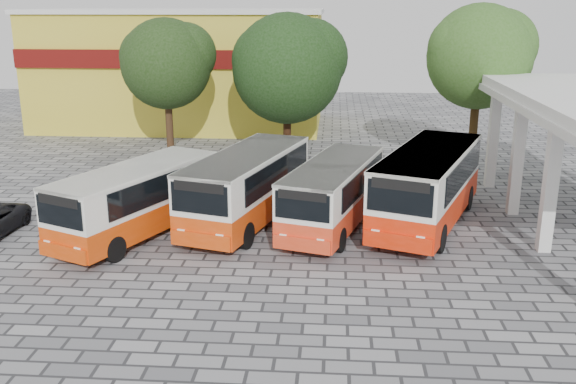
# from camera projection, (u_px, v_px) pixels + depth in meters

# --- Properties ---
(ground) EXTENTS (90.00, 90.00, 0.00)m
(ground) POSITION_uv_depth(u_px,v_px,m) (327.00, 264.00, 22.24)
(ground) COLOR #5B5B60
(ground) RESTS_ON ground
(shophouse_block) EXTENTS (20.40, 10.40, 8.30)m
(shophouse_block) POSITION_uv_depth(u_px,v_px,m) (182.00, 68.00, 46.69)
(shophouse_block) COLOR gold
(shophouse_block) RESTS_ON ground
(bus_far_left) EXTENTS (5.17, 8.12, 2.73)m
(bus_far_left) POSITION_uv_depth(u_px,v_px,m) (137.00, 197.00, 24.50)
(bus_far_left) COLOR #D23A04
(bus_far_left) RESTS_ON ground
(bus_centre_left) EXTENTS (4.63, 8.62, 2.93)m
(bus_centre_left) POSITION_uv_depth(u_px,v_px,m) (247.00, 183.00, 25.89)
(bus_centre_left) COLOR #D23C07
(bus_centre_left) RESTS_ON ground
(bus_centre_right) EXTENTS (4.28, 7.86, 2.67)m
(bus_centre_right) POSITION_uv_depth(u_px,v_px,m) (333.00, 191.00, 25.37)
(bus_centre_right) COLOR red
(bus_centre_right) RESTS_ON ground
(bus_far_right) EXTENTS (5.50, 9.18, 3.10)m
(bus_far_right) POSITION_uv_depth(u_px,v_px,m) (428.00, 183.00, 25.67)
(bus_far_right) COLOR red
(bus_far_right) RESTS_ON ground
(tree_left) EXTENTS (5.40, 5.15, 7.96)m
(tree_left) POSITION_uv_depth(u_px,v_px,m) (167.00, 61.00, 36.38)
(tree_left) COLOR #452C19
(tree_left) RESTS_ON ground
(tree_middle) EXTENTS (6.54, 6.23, 8.26)m
(tree_middle) POSITION_uv_depth(u_px,v_px,m) (289.00, 65.00, 36.16)
(tree_middle) COLOR #311B0D
(tree_middle) RESTS_ON ground
(tree_right) EXTENTS (5.65, 5.39, 8.75)m
(tree_right) POSITION_uv_depth(u_px,v_px,m) (481.00, 53.00, 32.88)
(tree_right) COLOR #432F15
(tree_right) RESTS_ON ground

